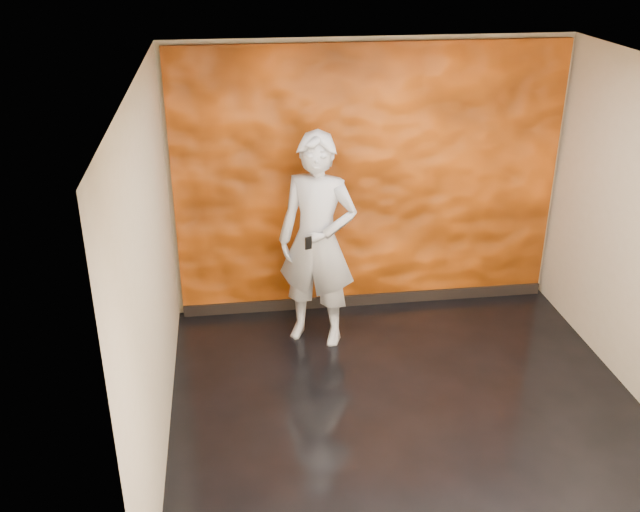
# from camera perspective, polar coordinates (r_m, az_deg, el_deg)

# --- Properties ---
(room) EXTENTS (4.02, 4.02, 2.81)m
(room) POSITION_cam_1_polar(r_m,az_deg,el_deg) (5.47, 7.98, -0.64)
(room) COLOR black
(room) RESTS_ON ground
(feature_wall) EXTENTS (3.90, 0.06, 2.75)m
(feature_wall) POSITION_cam_1_polar(r_m,az_deg,el_deg) (7.24, 3.94, 5.90)
(feature_wall) COLOR orange
(feature_wall) RESTS_ON ground
(baseboard) EXTENTS (3.90, 0.04, 0.12)m
(baseboard) POSITION_cam_1_polar(r_m,az_deg,el_deg) (7.73, 3.72, -3.47)
(baseboard) COLOR black
(baseboard) RESTS_ON ground
(man) EXTENTS (0.90, 0.77, 2.08)m
(man) POSITION_cam_1_polar(r_m,az_deg,el_deg) (6.68, -0.21, 1.18)
(man) COLOR #9DA1AB
(man) RESTS_ON ground
(phone) EXTENTS (0.06, 0.04, 0.12)m
(phone) POSITION_cam_1_polar(r_m,az_deg,el_deg) (6.37, -0.94, 1.04)
(phone) COLOR black
(phone) RESTS_ON man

